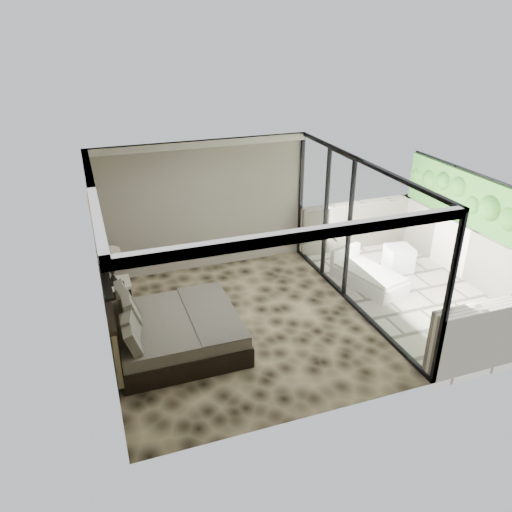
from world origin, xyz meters
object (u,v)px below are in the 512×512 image
object	(u,v)px
bed	(171,331)
lounger	(367,276)
table_lamp	(111,262)
nightstand	(117,294)
ottoman	(399,258)

from	to	relation	value
bed	lounger	world-z (taller)	bed
bed	lounger	bearing A→B (deg)	11.44
bed	table_lamp	bearing A→B (deg)	114.77
nightstand	table_lamp	bearing A→B (deg)	-119.87
bed	ottoman	distance (m)	5.34
nightstand	ottoman	xyz separation A→B (m)	(5.91, -0.47, 0.00)
bed	nightstand	size ratio (longest dim) A/B	3.92
ottoman	lounger	xyz separation A→B (m)	(-0.99, -0.35, -0.08)
lounger	table_lamp	bearing A→B (deg)	156.26
table_lamp	ottoman	bearing A→B (deg)	-3.98
ottoman	bed	bearing A→B (deg)	-167.00
nightstand	lounger	size ratio (longest dim) A/B	0.32
bed	lounger	xyz separation A→B (m)	(4.21, 0.85, -0.15)
ottoman	lounger	size ratio (longest dim) A/B	0.32
table_lamp	ottoman	distance (m)	6.00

